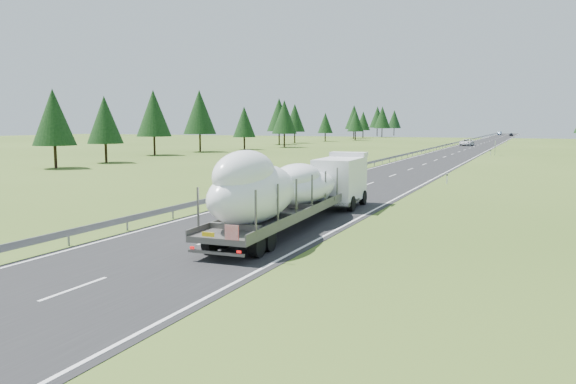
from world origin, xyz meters
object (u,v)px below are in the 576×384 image
at_px(highway_sign, 495,145).
at_px(boat_truck, 293,187).
at_px(distant_car_blue, 500,133).
at_px(distant_van, 467,142).
at_px(distant_car_dark, 511,134).

distance_m(highway_sign, boat_truck, 75.72).
bearing_deg(highway_sign, distant_car_blue, 93.29).
height_order(boat_truck, distant_car_blue, boat_truck).
relative_size(distant_van, distant_car_blue, 1.22).
distance_m(boat_truck, distant_car_dark, 233.37).
bearing_deg(distant_car_dark, distant_car_blue, 106.56).
relative_size(highway_sign, boat_truck, 0.13).
xyz_separation_m(boat_truck, distant_van, (-4.33, 116.54, -1.36)).
xyz_separation_m(highway_sign, distant_van, (-9.34, 40.98, -0.98)).
xyz_separation_m(highway_sign, distant_car_dark, (-4.31, 157.80, -1.13)).
bearing_deg(boat_truck, distant_van, 92.13).
xyz_separation_m(distant_car_dark, distant_car_blue, (-5.77, 17.56, 0.13)).
xyz_separation_m(boat_truck, distant_car_dark, (0.70, 233.36, -1.51)).
height_order(distant_car_dark, distant_car_blue, distant_car_blue).
bearing_deg(distant_van, distant_car_dark, 92.18).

